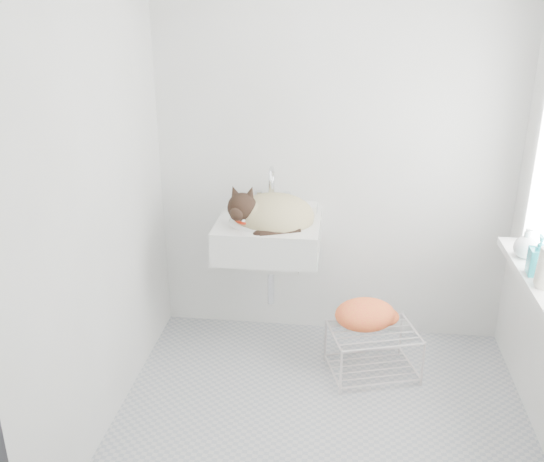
# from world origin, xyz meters

# --- Properties ---
(floor) EXTENTS (2.20, 2.00, 0.02)m
(floor) POSITION_xyz_m (0.00, 0.00, 0.00)
(floor) COLOR #B1B1B1
(floor) RESTS_ON ground
(back_wall) EXTENTS (2.20, 0.02, 2.50)m
(back_wall) POSITION_xyz_m (0.00, 1.00, 1.25)
(back_wall) COLOR white
(back_wall) RESTS_ON ground
(left_wall) EXTENTS (0.02, 2.00, 2.50)m
(left_wall) POSITION_xyz_m (-1.10, 0.00, 1.25)
(left_wall) COLOR white
(left_wall) RESTS_ON ground
(windowsill) EXTENTS (0.16, 0.88, 0.04)m
(windowsill) POSITION_xyz_m (1.01, 0.20, 0.83)
(windowsill) COLOR white
(windowsill) RESTS_ON right_wall
(sink) EXTENTS (0.62, 0.54, 0.25)m
(sink) POSITION_xyz_m (-0.37, 0.74, 0.85)
(sink) COLOR white
(sink) RESTS_ON back_wall
(faucet) EXTENTS (0.22, 0.16, 0.22)m
(faucet) POSITION_xyz_m (-0.37, 0.92, 0.99)
(faucet) COLOR silver
(faucet) RESTS_ON sink
(cat) EXTENTS (0.53, 0.45, 0.32)m
(cat) POSITION_xyz_m (-0.36, 0.72, 0.89)
(cat) COLOR tan
(cat) RESTS_ON sink
(wire_rack) EXTENTS (0.56, 0.46, 0.29)m
(wire_rack) POSITION_xyz_m (0.28, 0.49, 0.15)
(wire_rack) COLOR silver
(wire_rack) RESTS_ON floor
(towel) EXTENTS (0.43, 0.37, 0.15)m
(towel) POSITION_xyz_m (0.22, 0.54, 0.32)
(towel) COLOR gold
(towel) RESTS_ON wire_rack
(bottle_a) EXTENTS (0.12, 0.12, 0.23)m
(bottle_a) POSITION_xyz_m (1.00, 0.03, 0.85)
(bottle_a) COLOR white
(bottle_a) RESTS_ON windowsill
(bottle_b) EXTENTS (0.10, 0.10, 0.20)m
(bottle_b) POSITION_xyz_m (1.00, 0.16, 0.85)
(bottle_b) COLOR teal
(bottle_b) RESTS_ON windowsill
(bottle_c) EXTENTS (0.17, 0.17, 0.16)m
(bottle_c) POSITION_xyz_m (1.00, 0.37, 0.85)
(bottle_c) COLOR white
(bottle_c) RESTS_ON windowsill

